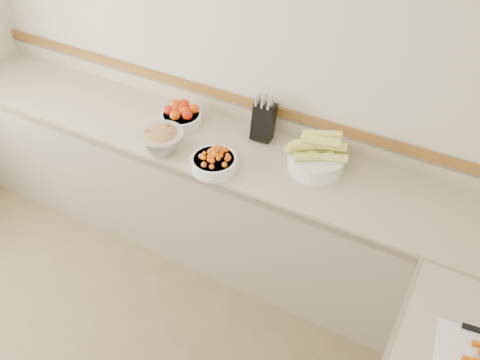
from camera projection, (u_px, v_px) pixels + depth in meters
The scene contains 7 objects.
back_wall at pixel (240, 64), 3.27m from camera, with size 4.00×4.00×0.00m, color beige.
counter_back at pixel (217, 197), 3.61m from camera, with size 4.00×0.65×1.08m.
knife_block at pixel (264, 120), 3.29m from camera, with size 0.14×0.16×0.31m.
tomato_bowl at pixel (181, 115), 3.45m from camera, with size 0.27×0.27×0.13m.
cherry_tomato_bowl at pixel (214, 161), 3.11m from camera, with size 0.28×0.28×0.15m.
corn_bowl at pixel (316, 156), 3.09m from camera, with size 0.37×0.34×0.25m.
rhubarb_bowl at pixel (161, 139), 3.22m from camera, with size 0.28×0.28×0.16m.
Camera 1 is at (1.39, -0.58, 2.92)m, focal length 40.00 mm.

